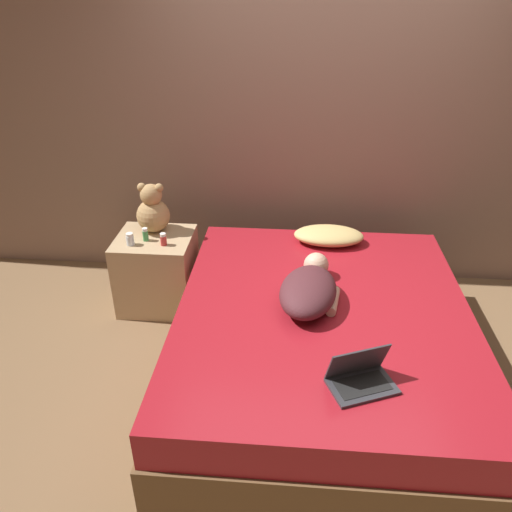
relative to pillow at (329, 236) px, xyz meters
name	(u,v)px	position (x,y,z in m)	size (l,w,h in m)	color
ground_plane	(318,375)	(-0.06, -0.82, -0.58)	(12.00, 12.00, 0.00)	brown
wall_back	(325,119)	(-0.06, 0.49, 0.72)	(8.00, 0.06, 2.60)	#846656
bed	(321,343)	(-0.06, -0.82, -0.32)	(1.74, 2.07, 0.52)	brown
nightstand	(157,271)	(-1.26, -0.11, -0.30)	(0.55, 0.50, 0.57)	tan
pillow	(329,236)	(0.00, 0.00, 0.00)	(0.50, 0.29, 0.11)	tan
person_lying	(310,288)	(-0.15, -0.77, 0.03)	(0.41, 0.70, 0.18)	#4C2328
laptop	(360,377)	(0.09, -1.45, -0.01)	(0.36, 0.30, 0.20)	#333338
teddy_bear	(153,211)	(-1.28, 0.00, 0.15)	(0.24, 0.24, 0.37)	tan
bottle_clear	(130,239)	(-1.39, -0.24, 0.03)	(0.05, 0.05, 0.09)	silver
bottle_red	(163,239)	(-1.16, -0.22, 0.03)	(0.04, 0.04, 0.09)	#B72D2D
bottle_green	(145,234)	(-1.30, -0.16, 0.03)	(0.04, 0.04, 0.10)	#3D8E4C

